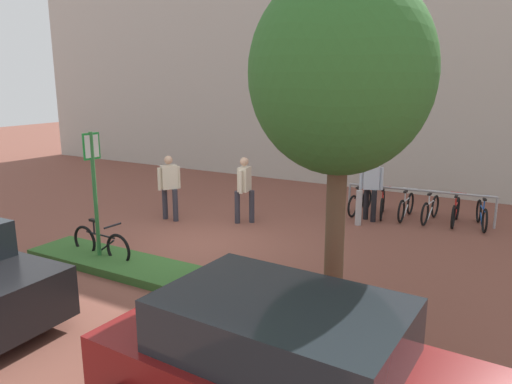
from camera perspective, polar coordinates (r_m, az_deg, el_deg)
ground_plane at (r=11.14m, az=-6.56°, el=-6.19°), size 60.00×60.00×0.00m
building_facade at (r=17.80m, az=9.52°, el=17.21°), size 28.00×1.20×10.00m
planter_strip at (r=9.28m, az=-9.42°, el=-9.78°), size 7.00×1.10×0.16m
tree_sidewalk at (r=6.80m, az=9.87°, el=13.24°), size 2.49×2.49×5.10m
parking_sign_post at (r=10.11m, az=-18.36°, el=1.41°), size 0.08×0.36×2.66m
bike_at_sign at (r=10.56m, az=-17.59°, el=-5.83°), size 1.68×0.42×0.86m
bike_rack_cluster at (r=13.62m, az=18.35°, el=-1.69°), size 3.75×1.78×0.83m
bollard_steel at (r=12.72m, az=11.87°, el=-1.82°), size 0.16×0.16×0.90m
person_shirt_blue at (r=12.98m, az=-10.07°, el=0.97°), size 0.52×0.53×1.72m
person_casual_tan at (r=12.52m, az=-1.36°, el=0.73°), size 0.43×0.60×1.72m
person_shirt_white at (r=13.08m, az=13.25°, el=0.91°), size 0.58×0.37×1.72m
car_maroon_wagon at (r=5.24m, az=4.47°, el=-20.50°), size 4.37×2.17×1.54m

